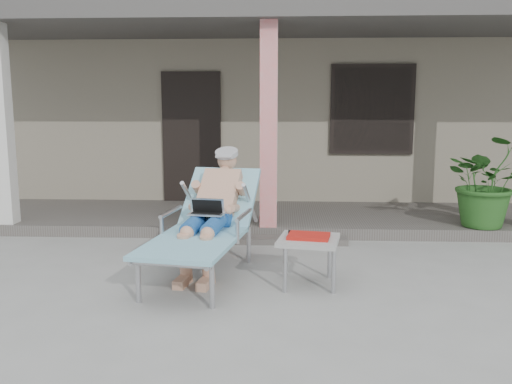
{
  "coord_description": "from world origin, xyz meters",
  "views": [
    {
      "loc": [
        0.18,
        -4.81,
        1.73
      ],
      "look_at": [
        -0.09,
        0.6,
        0.85
      ],
      "focal_mm": 38.0,
      "sensor_mm": 36.0,
      "label": 1
    }
  ],
  "objects": [
    {
      "name": "ground",
      "position": [
        0.0,
        0.0,
        0.0
      ],
      "size": [
        60.0,
        60.0,
        0.0
      ],
      "primitive_type": "plane",
      "color": "#9E9E99",
      "rests_on": "ground"
    },
    {
      "name": "house",
      "position": [
        0.0,
        6.5,
        1.67
      ],
      "size": [
        10.4,
        5.4,
        3.3
      ],
      "color": "gray",
      "rests_on": "ground"
    },
    {
      "name": "porch_deck",
      "position": [
        0.0,
        3.0,
        0.07
      ],
      "size": [
        10.0,
        2.0,
        0.15
      ],
      "primitive_type": "cube",
      "color": "#605B56",
      "rests_on": "ground"
    },
    {
      "name": "porch_overhang",
      "position": [
        0.0,
        2.95,
        2.79
      ],
      "size": [
        10.0,
        2.3,
        2.85
      ],
      "color": "silver",
      "rests_on": "porch_deck"
    },
    {
      "name": "porch_step",
      "position": [
        0.0,
        1.85,
        0.04
      ],
      "size": [
        2.0,
        0.3,
        0.07
      ],
      "primitive_type": "cube",
      "color": "#605B56",
      "rests_on": "ground"
    },
    {
      "name": "lounger",
      "position": [
        -0.58,
        0.64,
        0.83
      ],
      "size": [
        1.09,
        2.13,
        1.34
      ],
      "rotation": [
        0.0,
        0.0,
        -0.16
      ],
      "color": "#B7B7BC",
      "rests_on": "ground"
    },
    {
      "name": "side_table",
      "position": [
        0.43,
        0.24,
        0.42
      ],
      "size": [
        0.65,
        0.65,
        0.5
      ],
      "rotation": [
        0.0,
        0.0,
        -0.17
      ],
      "color": "#A3A39F",
      "rests_on": "ground"
    },
    {
      "name": "potted_palm",
      "position": [
        2.84,
        2.25,
        0.75
      ],
      "size": [
        1.14,
        1.01,
        1.19
      ],
      "primitive_type": "imported",
      "rotation": [
        0.0,
        0.0,
        -0.07
      ],
      "color": "#26591E",
      "rests_on": "porch_deck"
    }
  ]
}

